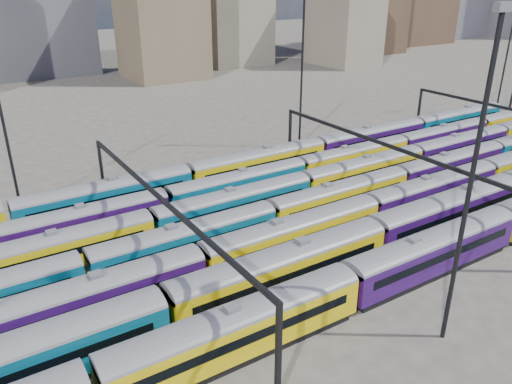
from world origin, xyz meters
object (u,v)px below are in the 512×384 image
rake_0 (348,282)px  rake_1 (374,234)px  mast_2 (472,178)px  rake_2 (294,232)px

rake_0 → rake_1: bearing=31.9°
mast_2 → rake_2: bearing=98.6°
rake_0 → rake_1: size_ratio=0.96×
rake_1 → rake_2: (-6.41, 5.00, -0.19)m
rake_1 → mast_2: 16.74m
rake_2 → mast_2: 20.53m
rake_0 → mast_2: (4.19, -7.00, 11.14)m
rake_1 → mast_2: size_ratio=5.32×
rake_2 → mast_2: bearing=-81.4°
rake_0 → rake_2: 10.13m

